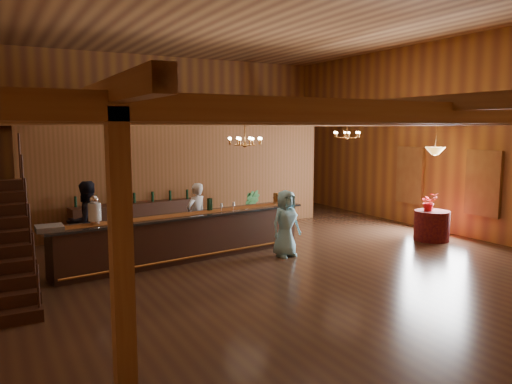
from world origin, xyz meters
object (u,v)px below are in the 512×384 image
raffle_drum (280,197)px  chandelier_left (245,141)px  guest (286,223)px  round_table (432,226)px  chandelier_right (347,134)px  staff_second (86,222)px  bartender (196,216)px  pendant_lamp (435,151)px  tasting_bar (186,237)px  floor_plant (249,210)px  beverage_dispenser (95,211)px  backbar_shelf (135,220)px

raffle_drum → chandelier_left: chandelier_left is taller
guest → round_table: bearing=-13.0°
chandelier_right → staff_second: bearing=-176.6°
round_table → staff_second: bearing=166.5°
chandelier_left → guest: (0.75, -0.62, -1.92)m
bartender → guest: size_ratio=1.05×
round_table → chandelier_left: 5.69m
pendant_lamp → bartender: size_ratio=0.55×
raffle_drum → guest: guest is taller
guest → chandelier_right: bearing=24.1°
tasting_bar → chandelier_left: chandelier_left is taller
raffle_drum → pendant_lamp: 4.30m
tasting_bar → staff_second: (-2.05, 0.80, 0.39)m
staff_second → tasting_bar: bearing=136.7°
round_table → chandelier_right: chandelier_right is taller
pendant_lamp → guest: size_ratio=0.57×
tasting_bar → pendant_lamp: size_ratio=7.04×
raffle_drum → staff_second: staff_second is taller
tasting_bar → bartender: bartender is taller
chandelier_right → floor_plant: (-2.76, 1.03, -2.21)m
round_table → bartender: size_ratio=0.56×
raffle_drum → chandelier_right: chandelier_right is taller
chandelier_right → guest: bearing=-148.7°
chandelier_left → bartender: chandelier_left is taller
round_table → staff_second: staff_second is taller
chandelier_right → pendant_lamp: 2.71m
chandelier_right → bartender: size_ratio=0.48×
tasting_bar → beverage_dispenser: 2.20m
bartender → chandelier_left: bearing=104.2°
round_table → floor_plant: (-3.71, 3.54, 0.20)m
chandelier_right → backbar_shelf: bearing=165.2°
tasting_bar → raffle_drum: (2.69, 0.33, 0.69)m
beverage_dispenser → floor_plant: size_ratio=0.50×
beverage_dispenser → tasting_bar: bearing=6.6°
bartender → staff_second: bearing=-21.1°
backbar_shelf → raffle_drum: bearing=-46.4°
round_table → bartender: 6.30m
chandelier_right → guest: size_ratio=0.51×
guest → tasting_bar: bearing=151.9°
chandelier_left → bartender: bearing=127.1°
chandelier_left → beverage_dispenser: bearing=-179.5°
backbar_shelf → bartender: (1.03, -1.96, 0.34)m
beverage_dispenser → floor_plant: bearing=27.4°
pendant_lamp → staff_second: 8.93m
round_table → chandelier_left: chandelier_left is taller
raffle_drum → bartender: bartender is taller
backbar_shelf → bartender: 2.24m
staff_second → beverage_dispenser: bearing=68.2°
tasting_bar → guest: bearing=-28.8°
raffle_drum → chandelier_right: size_ratio=0.42×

